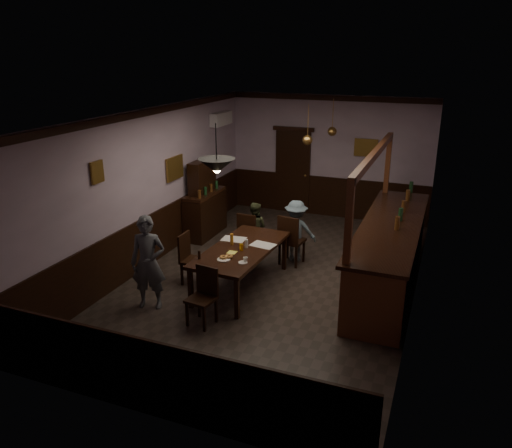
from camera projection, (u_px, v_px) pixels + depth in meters
The scene contains 31 objects.
room at pixel (274, 200), 8.77m from camera, with size 5.01×8.01×3.01m.
dining_table at pixel (241, 251), 8.69m from camera, with size 1.10×2.25×0.75m.
chair_far_left at pixel (249, 233), 10.01m from camera, with size 0.43×0.43×0.95m.
chair_far_right at pixel (290, 238), 9.65m from camera, with size 0.50×0.50×1.02m.
chair_near at pixel (204, 293), 7.61m from camera, with size 0.44×0.44×0.91m.
chair_side at pixel (190, 256), 8.93m from camera, with size 0.41×0.41×0.93m.
person_standing at pixel (148, 263), 7.99m from camera, with size 0.57×0.37×1.56m, color #52565E.
person_seated_left at pixel (254, 228), 10.25m from camera, with size 0.53×0.41×1.09m, color #40472A.
person_seated_right at pixel (296, 231), 9.87m from camera, with size 0.80×0.46×1.24m, color slate.
newspaper_left at pixel (234, 239), 9.06m from camera, with size 0.42×0.30×0.01m, color silver.
newspaper_right at pixel (263, 245), 8.79m from camera, with size 0.42×0.30×0.01m, color silver.
napkin at pixel (232, 252), 8.47m from camera, with size 0.15×0.15×0.00m, color #F4F25A.
saucer at pixel (243, 262), 8.06m from camera, with size 0.15×0.15×0.01m, color white.
coffee_cup at pixel (245, 259), 8.07m from camera, with size 0.08×0.08×0.07m, color white.
pastry_plate at pixel (224, 259), 8.18m from camera, with size 0.22×0.22×0.01m, color white.
pastry_ring_a at pixel (223, 257), 8.20m from camera, with size 0.13×0.13×0.04m, color #C68C47.
pastry_ring_b at pixel (229, 256), 8.23m from camera, with size 0.13×0.13×0.04m, color #C68C47.
soda_can at pixel (241, 247), 8.54m from camera, with size 0.07×0.07×0.12m, color #FFA715.
beer_glass at pixel (232, 239), 8.78m from camera, with size 0.06×0.06×0.20m, color #BF721E.
water_glass at pixel (246, 244), 8.66m from camera, with size 0.06×0.06×0.15m, color silver.
pepper_mill at pixel (199, 255), 8.19m from camera, with size 0.04×0.04×0.14m, color black.
sideboard at pixel (205, 206), 11.19m from camera, with size 0.46×1.30×1.71m.
bar_counter at pixel (390, 252), 8.87m from camera, with size 1.00×4.29×2.40m.
door_back at pixel (293, 172), 12.70m from camera, with size 0.90×0.06×2.10m, color black.
ac_unit at pixel (221, 119), 11.83m from camera, with size 0.20×0.85×0.30m.
picture_left_small at pixel (97, 172), 8.00m from camera, with size 0.04×0.28×0.36m.
picture_left_large at pixel (175, 168), 10.26m from camera, with size 0.04×0.62×0.48m.
picture_back at pixel (366, 148), 11.84m from camera, with size 0.55×0.04×0.42m.
pendant_iron at pixel (217, 166), 7.44m from camera, with size 0.56×0.56×0.74m.
pendant_brass_mid at pixel (307, 140), 9.94m from camera, with size 0.20×0.20×0.81m.
pendant_brass_far at pixel (332, 132), 10.98m from camera, with size 0.20×0.20×0.81m.
Camera 1 is at (2.79, -7.94, 4.02)m, focal length 35.00 mm.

